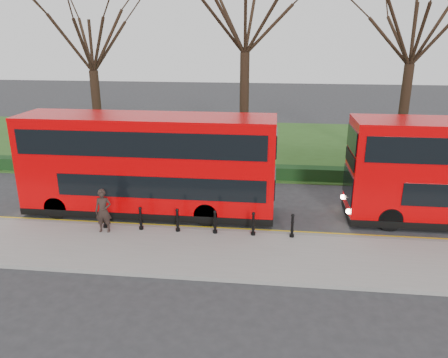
# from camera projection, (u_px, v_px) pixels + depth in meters

# --- Properties ---
(ground) EXTENTS (120.00, 120.00, 0.00)m
(ground) POSITION_uv_depth(u_px,v_px,m) (185.00, 222.00, 20.37)
(ground) COLOR #28282B
(ground) RESTS_ON ground
(pavement) EXTENTS (60.00, 4.00, 0.15)m
(pavement) POSITION_uv_depth(u_px,v_px,m) (170.00, 250.00, 17.52)
(pavement) COLOR gray
(pavement) RESTS_ON ground
(kerb) EXTENTS (60.00, 0.25, 0.16)m
(kerb) POSITION_uv_depth(u_px,v_px,m) (180.00, 229.00, 19.40)
(kerb) COLOR slate
(kerb) RESTS_ON ground
(grass_verge) EXTENTS (60.00, 18.00, 0.06)m
(grass_verge) POSITION_uv_depth(u_px,v_px,m) (223.00, 144.00, 34.49)
(grass_verge) COLOR #294C19
(grass_verge) RESTS_ON ground
(hedge) EXTENTS (60.00, 0.90, 0.80)m
(hedge) POSITION_uv_depth(u_px,v_px,m) (207.00, 170.00, 26.65)
(hedge) COLOR black
(hedge) RESTS_ON ground
(yellow_line_outer) EXTENTS (60.00, 0.10, 0.01)m
(yellow_line_outer) POSITION_uv_depth(u_px,v_px,m) (182.00, 228.00, 19.71)
(yellow_line_outer) COLOR yellow
(yellow_line_outer) RESTS_ON ground
(yellow_line_inner) EXTENTS (60.00, 0.10, 0.01)m
(yellow_line_inner) POSITION_uv_depth(u_px,v_px,m) (183.00, 226.00, 19.90)
(yellow_line_inner) COLOR yellow
(yellow_line_inner) RESTS_ON ground
(tree_left) EXTENTS (6.99, 6.99, 10.93)m
(tree_left) POSITION_uv_depth(u_px,v_px,m) (91.00, 40.00, 28.14)
(tree_left) COLOR black
(tree_left) RESTS_ON ground
(tree_mid) EXTENTS (8.39, 8.39, 13.11)m
(tree_mid) POSITION_uv_depth(u_px,v_px,m) (246.00, 12.00, 26.53)
(tree_mid) COLOR black
(tree_mid) RESTS_ON ground
(tree_right) EXTENTS (7.65, 7.65, 11.96)m
(tree_right) POSITION_uv_depth(u_px,v_px,m) (415.00, 27.00, 25.71)
(tree_right) COLOR black
(tree_right) RESTS_ON ground
(bollard_row) EXTENTS (8.36, 0.15, 1.00)m
(bollard_row) POSITION_uv_depth(u_px,v_px,m) (196.00, 221.00, 18.80)
(bollard_row) COLOR black
(bollard_row) RESTS_ON pavement
(bus_lead) EXTENTS (11.98, 2.75, 4.77)m
(bus_lead) POSITION_uv_depth(u_px,v_px,m) (148.00, 165.00, 20.66)
(bus_lead) COLOR #CB0003
(bus_lead) RESTS_ON ground
(pedestrian) EXTENTS (0.76, 0.55, 1.93)m
(pedestrian) POSITION_uv_depth(u_px,v_px,m) (103.00, 211.00, 18.71)
(pedestrian) COLOR black
(pedestrian) RESTS_ON pavement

